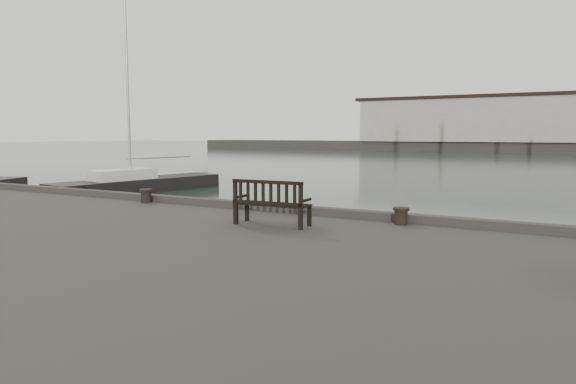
% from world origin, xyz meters
% --- Properties ---
extents(ground, '(400.00, 400.00, 0.00)m').
position_xyz_m(ground, '(0.00, 0.00, 0.00)').
color(ground, black).
rests_on(ground, ground).
extents(pontoon, '(2.00, 24.00, 0.50)m').
position_xyz_m(pontoon, '(-20.00, 10.00, 0.25)').
color(pontoon, '#B6B1A8').
rests_on(pontoon, ground).
extents(breakwater, '(140.00, 9.50, 12.20)m').
position_xyz_m(breakwater, '(-4.56, 92.00, 4.30)').
color(breakwater, '#383530').
rests_on(breakwater, ground).
extents(bench, '(1.63, 0.64, 0.92)m').
position_xyz_m(bench, '(1.07, -1.89, 1.86)').
color(bench, black).
rests_on(bench, quay).
extents(bollard_left, '(0.46, 0.46, 0.38)m').
position_xyz_m(bollard_left, '(-3.80, -0.50, 1.75)').
color(bollard_left, black).
rests_on(bollard_left, quay).
extents(bollard_right, '(0.45, 0.45, 0.36)m').
position_xyz_m(bollard_right, '(3.40, -0.50, 1.74)').
color(bollard_right, black).
rests_on(bollard_right, quay).
extents(yacht_c, '(4.52, 10.93, 14.16)m').
position_xyz_m(yacht_c, '(-16.16, 11.56, 0.24)').
color(yacht_c, black).
rests_on(yacht_c, ground).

